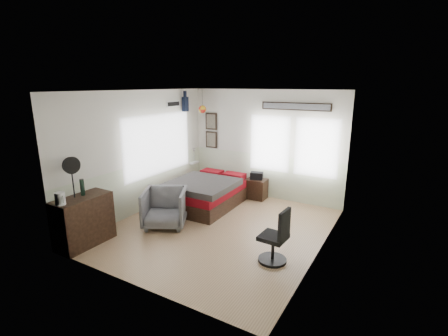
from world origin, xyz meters
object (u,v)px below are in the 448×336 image
at_px(dresser, 84,221).
at_px(nightstand, 256,189).
at_px(bed, 206,193).
at_px(armchair, 165,208).
at_px(task_chair, 276,241).

bearing_deg(dresser, nightstand, 66.33).
bearing_deg(bed, nightstand, 49.79).
relative_size(bed, armchair, 2.36).
xyz_separation_m(dresser, armchair, (0.74, 1.34, -0.06)).
height_order(dresser, task_chair, task_chair).
bearing_deg(dresser, task_chair, 19.53).
bearing_deg(task_chair, dresser, -157.00).
relative_size(bed, task_chair, 2.15).
bearing_deg(nightstand, bed, -130.93).
bearing_deg(armchair, nightstand, 40.14).
xyz_separation_m(bed, nightstand, (0.84, 1.03, -0.06)).
height_order(bed, dresser, dresser).
distance_m(bed, armchair, 1.42).
relative_size(dresser, task_chair, 1.07).
height_order(bed, task_chair, task_chair).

